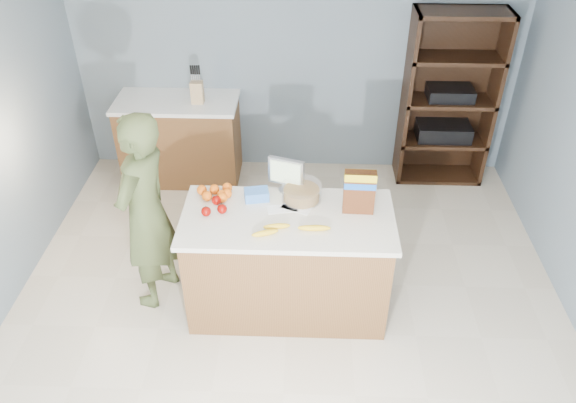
{
  "coord_description": "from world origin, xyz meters",
  "views": [
    {
      "loc": [
        0.12,
        -2.94,
        3.37
      ],
      "look_at": [
        0.0,
        0.35,
        1.0
      ],
      "focal_mm": 35.0,
      "sensor_mm": 36.0,
      "label": 1
    }
  ],
  "objects_px": {
    "cereal_box": "(360,189)",
    "person": "(146,213)",
    "counter_peninsula": "(288,266)",
    "tv": "(286,173)",
    "shelving_unit": "(447,101)"
  },
  "relations": [
    {
      "from": "cereal_box",
      "to": "shelving_unit",
      "type": "bearing_deg",
      "value": 62.12
    },
    {
      "from": "counter_peninsula",
      "to": "tv",
      "type": "bearing_deg",
      "value": 94.29
    },
    {
      "from": "tv",
      "to": "cereal_box",
      "type": "height_order",
      "value": "cereal_box"
    },
    {
      "from": "shelving_unit",
      "to": "person",
      "type": "height_order",
      "value": "shelving_unit"
    },
    {
      "from": "person",
      "to": "cereal_box",
      "type": "height_order",
      "value": "person"
    },
    {
      "from": "counter_peninsula",
      "to": "shelving_unit",
      "type": "xyz_separation_m",
      "value": [
        1.55,
        2.05,
        0.45
      ]
    },
    {
      "from": "counter_peninsula",
      "to": "cereal_box",
      "type": "distance_m",
      "value": 0.86
    },
    {
      "from": "counter_peninsula",
      "to": "person",
      "type": "xyz_separation_m",
      "value": [
        -1.07,
        0.1,
        0.41
      ]
    },
    {
      "from": "person",
      "to": "cereal_box",
      "type": "bearing_deg",
      "value": 106.18
    },
    {
      "from": "shelving_unit",
      "to": "person",
      "type": "relative_size",
      "value": 1.09
    },
    {
      "from": "person",
      "to": "tv",
      "type": "xyz_separation_m",
      "value": [
        1.05,
        0.24,
        0.23
      ]
    },
    {
      "from": "counter_peninsula",
      "to": "person",
      "type": "height_order",
      "value": "person"
    },
    {
      "from": "cereal_box",
      "to": "person",
      "type": "bearing_deg",
      "value": 179.64
    },
    {
      "from": "tv",
      "to": "cereal_box",
      "type": "relative_size",
      "value": 0.83
    },
    {
      "from": "counter_peninsula",
      "to": "person",
      "type": "bearing_deg",
      "value": 174.88
    }
  ]
}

